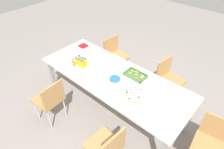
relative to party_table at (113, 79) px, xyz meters
The scene contains 18 objects.
ground_plane 0.70m from the party_table, ahead, with size 12.00×12.00×0.00m, color gray.
party_table is the anchor object (origin of this frame).
chair_far_left 1.06m from the party_table, 129.66° to the left, with size 0.44×0.44×0.83m.
chair_near_right 1.09m from the party_table, 52.84° to the right, with size 0.42×0.42×0.83m.
chair_far_right 1.03m from the party_table, 57.26° to the left, with size 0.45×0.45×0.83m.
chair_end 1.60m from the party_table, ahead, with size 0.44×0.44×0.83m.
chair_near_left 1.04m from the party_table, 124.22° to the right, with size 0.43×0.43×0.83m.
juice_bottle_0 0.70m from the party_table, 165.30° to the right, with size 0.06×0.06×0.14m.
juice_bottle_1 0.64m from the party_table, 164.12° to the right, with size 0.05×0.05×0.14m.
juice_bottle_2 0.57m from the party_table, 161.20° to the right, with size 0.06×0.06×0.14m.
juice_bottle_3 0.70m from the party_table, behind, with size 0.06×0.06×0.14m.
juice_bottle_4 0.62m from the party_table, behind, with size 0.06×0.06×0.14m.
juice_bottle_5 0.55m from the party_table, 168.86° to the right, with size 0.06×0.06×0.15m.
fruit_pizza 0.51m from the party_table, 15.33° to the right, with size 0.33×0.33×0.05m.
snack_tray 0.36m from the party_table, 42.63° to the left, with size 0.34×0.22×0.04m.
plate_stack 0.11m from the party_table, 34.10° to the right, with size 0.17×0.17×0.02m.
napkin_stack 1.09m from the party_table, 163.94° to the left, with size 0.15×0.15×0.02m, color red.
cardboard_tube 0.72m from the party_table, 159.12° to the right, with size 0.04×0.04×0.16m, color #9E7A56.
Camera 1 is at (1.55, -1.78, 2.69)m, focal length 30.98 mm.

